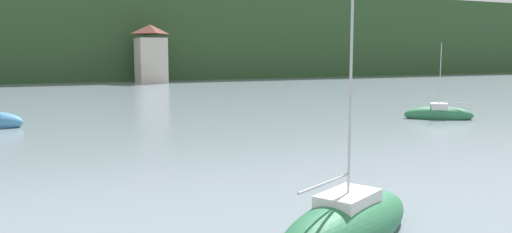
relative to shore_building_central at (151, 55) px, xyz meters
name	(u,v)px	position (x,y,z in m)	size (l,w,h in m)	color
shore_building_central	(151,55)	(0.00, 0.00, 0.00)	(4.81, 6.13, 9.93)	beige
sailboat_mid_2	(439,114)	(9.13, -58.10, -4.47)	(5.13, 4.31, 6.22)	#2D754C
sailboat_mid_6	(347,225)	(-12.21, -77.02, -4.40)	(6.32, 4.61, 9.78)	#2D754C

